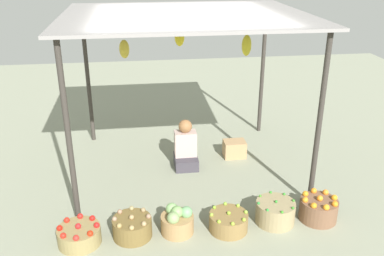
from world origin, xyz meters
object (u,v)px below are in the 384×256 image
Objects in this scene: basket_potatoes at (132,227)px; basket_green_chilies at (275,212)px; basket_red_tomatoes at (79,235)px; basket_limes at (228,222)px; basket_cabbages at (177,221)px; wooden_crate_near_vendor at (234,149)px; vendor_person at (186,149)px; basket_oranges at (318,209)px.

basket_green_chilies is at bearing 1.58° from basket_potatoes.
basket_red_tomatoes is 1.79m from basket_limes.
basket_cabbages reaches higher than basket_limes.
basket_cabbages is at bearing -121.09° from wooden_crate_near_vendor.
vendor_person is at bearing 119.58° from basket_green_chilies.
basket_red_tomatoes is at bearing -179.47° from basket_limes.
basket_oranges reaches higher than basket_limes.
basket_potatoes is 0.98× the size of basket_limes.
vendor_person is at bearing 132.08° from basket_oranges.
basket_limes is (0.32, -1.73, -0.19)m from vendor_person.
wooden_crate_near_vendor is (-0.10, 1.87, -0.01)m from basket_green_chilies.
basket_potatoes is at bearing 4.27° from basket_red_tomatoes.
basket_red_tomatoes is 1.17m from basket_cabbages.
vendor_person is 2.25m from basket_oranges.
basket_green_chilies is 1.04× the size of basket_oranges.
wooden_crate_near_vendor is at bearing 14.30° from vendor_person.
vendor_person is at bearing 79.66° from basket_cabbages.
basket_red_tomatoes is 1.26× the size of basket_cabbages.
basket_potatoes is 1.18m from basket_limes.
basket_red_tomatoes is 1.06× the size of basket_oranges.
basket_green_chilies is (0.62, 0.08, 0.03)m from basket_limes.
basket_oranges is at bearing -70.63° from wooden_crate_near_vendor.
basket_potatoes is at bearing -131.51° from wooden_crate_near_vendor.
basket_limes is at bearing 0.53° from basket_red_tomatoes.
vendor_person reaches higher than basket_potatoes.
basket_green_chilies is 0.57m from basket_oranges.
basket_limes is at bearing -105.03° from wooden_crate_near_vendor.
basket_limes is at bearing -176.83° from basket_oranges.
wooden_crate_near_vendor is (1.70, 1.92, 0.01)m from basket_potatoes.
basket_potatoes is 1.32× the size of wooden_crate_near_vendor.
basket_green_chilies reaches higher than wooden_crate_near_vendor.
wooden_crate_near_vendor reaches higher than basket_red_tomatoes.
basket_cabbages reaches higher than basket_green_chilies.
vendor_person is 1.54× the size of basket_red_tomatoes.
basket_potatoes is 1.80m from basket_green_chilies.
basket_oranges is (1.19, 0.07, 0.04)m from basket_limes.
basket_potatoes is 0.99× the size of basket_oranges.
basket_oranges is at bearing 0.87° from basket_potatoes.
basket_potatoes is at bearing -116.64° from vendor_person.
basket_green_chilies reaches higher than basket_limes.
vendor_person is 1.77m from basket_limes.
vendor_person is at bearing 49.90° from basket_red_tomatoes.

